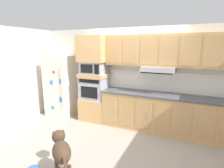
{
  "coord_description": "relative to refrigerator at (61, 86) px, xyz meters",
  "views": [
    {
      "loc": [
        1.41,
        -3.44,
        2.02
      ],
      "look_at": [
        -0.28,
        0.35,
        1.15
      ],
      "focal_mm": 28.71,
      "sensor_mm": 36.0,
      "label": 1
    }
  ],
  "objects": [
    {
      "name": "backsplash_panel",
      "position": [
        2.99,
        0.36,
        0.29
      ],
      "size": [
        3.09,
        0.02,
        0.5
      ],
      "primitive_type": "cube",
      "color": "white",
      "rests_on": "countertop_slab"
    },
    {
      "name": "appliance_upper_cabinet",
      "position": [
        1.09,
        0.07,
        1.08
      ],
      "size": [
        0.74,
        0.62,
        0.68
      ],
      "primitive_type": "cube",
      "color": "tan",
      "rests_on": "microwave"
    },
    {
      "name": "microwave",
      "position": [
        1.09,
        0.07,
        0.58
      ],
      "size": [
        0.64,
        0.54,
        0.32
      ],
      "color": "#A8AAAF",
      "rests_on": "appliance_mid_shelf"
    },
    {
      "name": "refrigerator",
      "position": [
        0.0,
        0.0,
        0.0
      ],
      "size": [
        0.76,
        0.73,
        1.76
      ],
      "color": "silver",
      "rests_on": "ground"
    },
    {
      "name": "appliance_mid_shelf",
      "position": [
        1.09,
        0.07,
        0.37
      ],
      "size": [
        0.74,
        0.62,
        0.1
      ],
      "primitive_type": "cube",
      "color": "tan",
      "rests_on": "built_in_oven"
    },
    {
      "name": "back_kitchen_wall",
      "position": [
        2.09,
        0.43,
        0.37
      ],
      "size": [
        6.2,
        0.12,
        2.5
      ],
      "primitive_type": "cube",
      "color": "silver",
      "rests_on": "ground"
    },
    {
      "name": "lower_cabinet_run",
      "position": [
        2.99,
        0.07,
        -0.44
      ],
      "size": [
        3.05,
        0.63,
        0.88
      ],
      "color": "tan",
      "rests_on": "ground"
    },
    {
      "name": "screwdriver",
      "position": [
        2.94,
        0.15,
        0.05
      ],
      "size": [
        0.15,
        0.13,
        0.03
      ],
      "color": "blue",
      "rests_on": "countertop_slab"
    },
    {
      "name": "built_in_oven",
      "position": [
        1.09,
        0.07,
        0.02
      ],
      "size": [
        0.7,
        0.62,
        0.6
      ],
      "color": "#A8AAAF",
      "rests_on": "oven_base_cabinet"
    },
    {
      "name": "countertop_slab",
      "position": [
        2.99,
        0.07,
        0.02
      ],
      "size": [
        3.09,
        0.64,
        0.04
      ],
      "primitive_type": "cube",
      "color": "#4C4C51",
      "rests_on": "lower_cabinet_run"
    },
    {
      "name": "side_panel_left",
      "position": [
        -0.71,
        -0.68,
        0.37
      ],
      "size": [
        0.12,
        7.1,
        2.5
      ],
      "primitive_type": "cube",
      "color": "silver",
      "rests_on": "ground"
    },
    {
      "name": "oven_base_cabinet",
      "position": [
        1.09,
        0.07,
        -0.58
      ],
      "size": [
        0.74,
        0.62,
        0.6
      ],
      "primitive_type": "cube",
      "color": "tan",
      "rests_on": "ground"
    },
    {
      "name": "ground_plane",
      "position": [
        2.09,
        -0.68,
        -0.88
      ],
      "size": [
        9.6,
        9.6,
        0.0
      ],
      "primitive_type": "plane",
      "color": "#9E9389"
    },
    {
      "name": "upper_cabinet_with_hood",
      "position": [
        2.98,
        0.19,
        1.02
      ],
      "size": [
        3.05,
        0.48,
        0.88
      ],
      "color": "tan",
      "rests_on": "backsplash_panel"
    },
    {
      "name": "dog",
      "position": [
        1.75,
        -2.16,
        -0.43
      ],
      "size": [
        0.72,
        0.68,
        0.67
      ],
      "rotation": [
        0.0,
        0.0,
        2.39
      ],
      "color": "#473323",
      "rests_on": "ground"
    }
  ]
}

